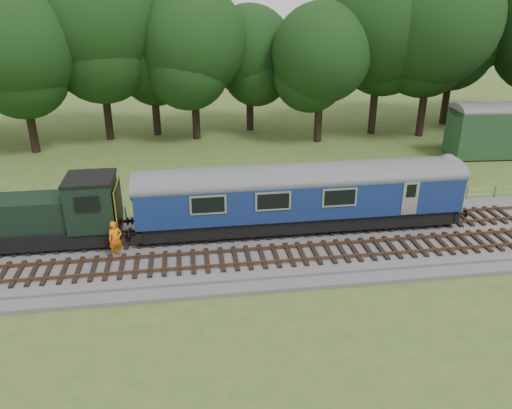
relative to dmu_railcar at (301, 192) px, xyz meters
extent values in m
plane|color=#405E22|center=(-4.01, -1.40, -2.61)|extent=(120.00, 120.00, 0.00)
cube|color=#4C4C4F|center=(-4.01, -1.40, -2.43)|extent=(70.00, 7.00, 0.35)
cube|color=brown|center=(-4.01, -0.72, -2.12)|extent=(66.50, 0.07, 0.14)
cube|color=brown|center=(-4.01, 0.72, -2.12)|extent=(66.50, 0.07, 0.14)
cube|color=brown|center=(-4.01, -3.72, -2.12)|extent=(66.50, 0.07, 0.14)
cube|color=brown|center=(-4.01, -2.28, -2.12)|extent=(66.50, 0.07, 0.14)
cube|color=black|center=(-0.01, 0.00, -1.55)|extent=(17.46, 2.52, 0.85)
cube|color=navy|center=(-0.01, 0.00, -0.12)|extent=(18.00, 2.80, 2.05)
cube|color=yellow|center=(9.01, 0.00, -0.50)|extent=(0.06, 2.74, 1.30)
cube|color=black|center=(5.99, 0.00, -1.75)|extent=(2.60, 2.00, 0.55)
cube|color=black|center=(-6.01, 0.00, -1.75)|extent=(2.60, 2.00, 0.55)
cube|color=black|center=(-14.41, 0.00, -1.60)|extent=(8.73, 2.39, 0.85)
cube|color=black|center=(-15.61, 0.00, -0.35)|extent=(6.30, 2.08, 1.70)
cube|color=black|center=(-11.21, 0.00, 0.05)|extent=(2.40, 2.55, 2.60)
cube|color=#B20D1D|center=(-10.03, 0.00, -1.55)|extent=(0.25, 2.60, 0.55)
cube|color=yellow|center=(-9.89, 0.00, -0.15)|extent=(0.06, 2.55, 2.30)
imported|color=orange|center=(-9.97, -1.84, -1.28)|extent=(0.85, 0.73, 1.96)
cube|color=#1C3D22|center=(21.96, 15.53, -1.21)|extent=(4.36, 4.36, 2.78)
cube|color=black|center=(21.96, 15.53, 0.29)|extent=(4.80, 4.80, 0.22)
camera|label=1|loc=(-6.10, -25.01, 10.46)|focal=35.00mm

